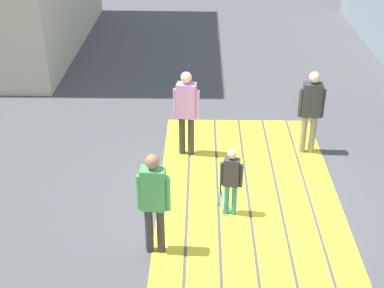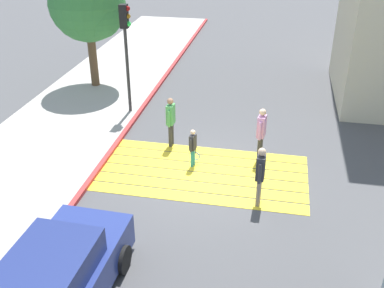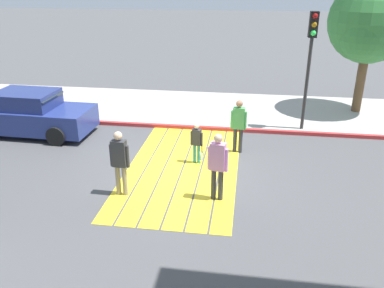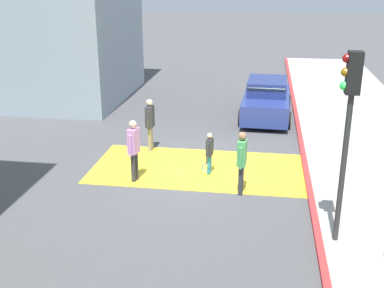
{
  "view_description": "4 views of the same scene",
  "coord_description": "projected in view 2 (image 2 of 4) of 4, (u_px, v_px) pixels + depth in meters",
  "views": [
    {
      "loc": [
        -8.04,
        0.88,
        5.65
      ],
      "look_at": [
        0.23,
        1.02,
        1.03
      ],
      "focal_mm": 50.84,
      "sensor_mm": 36.0,
      "label": 1
    },
    {
      "loc": [
        1.97,
        -11.85,
        7.49
      ],
      "look_at": [
        -0.4,
        0.25,
        0.84
      ],
      "focal_mm": 42.41,
      "sensor_mm": 36.0,
      "label": 2
    },
    {
      "loc": [
        10.43,
        1.8,
        5.3
      ],
      "look_at": [
        -0.02,
        0.27,
        0.78
      ],
      "focal_mm": 36.81,
      "sensor_mm": 36.0,
      "label": 3
    },
    {
      "loc": [
        -1.88,
        13.53,
        5.69
      ],
      "look_at": [
        0.15,
        0.14,
        0.84
      ],
      "focal_mm": 45.26,
      "sensor_mm": 36.0,
      "label": 4
    }
  ],
  "objects": [
    {
      "name": "pedestrian_adult_lead",
      "position": [
        261.0,
        131.0,
        14.35
      ],
      "size": [
        0.29,
        0.52,
        1.81
      ],
      "color": "#333338",
      "rests_on": "ground"
    },
    {
      "name": "sidewalk_west",
      "position": [
        37.0,
        154.0,
        15.04
      ],
      "size": [
        4.8,
        40.0,
        0.12
      ],
      "primitive_type": "cube",
      "color": "#ADA8A0",
      "rests_on": "ground"
    },
    {
      "name": "ground_plane",
      "position": [
        203.0,
        173.0,
        14.12
      ],
      "size": [
        120.0,
        120.0,
        0.0
      ],
      "primitive_type": "plane",
      "color": "#4C4C4F"
    },
    {
      "name": "pedestrian_adult_side",
      "position": [
        171.0,
        119.0,
        15.23
      ],
      "size": [
        0.25,
        0.51,
        1.75
      ],
      "color": "#333338",
      "rests_on": "ground"
    },
    {
      "name": "crosswalk_stripes",
      "position": [
        203.0,
        173.0,
        14.12
      ],
      "size": [
        6.4,
        3.25,
        0.01
      ],
      "color": "yellow",
      "rests_on": "ground"
    },
    {
      "name": "traffic_light_corner",
      "position": [
        126.0,
        38.0,
        16.61
      ],
      "size": [
        0.39,
        0.28,
        4.24
      ],
      "color": "#2D2D2D",
      "rests_on": "ground"
    },
    {
      "name": "curb_painted",
      "position": [
        104.0,
        161.0,
        14.64
      ],
      "size": [
        0.16,
        40.0,
        0.13
      ],
      "primitive_type": "cube",
      "color": "#BC3333",
      "rests_on": "ground"
    },
    {
      "name": "pedestrian_child_with_racket",
      "position": [
        193.0,
        146.0,
        14.17
      ],
      "size": [
        0.31,
        0.4,
        1.28
      ],
      "color": "teal",
      "rests_on": "ground"
    },
    {
      "name": "pedestrian_adult_trailing",
      "position": [
        260.0,
        172.0,
        12.19
      ],
      "size": [
        0.24,
        0.52,
        1.78
      ],
      "color": "gray",
      "rests_on": "ground"
    },
    {
      "name": "street_tree",
      "position": [
        89.0,
        6.0,
        18.8
      ],
      "size": [
        3.2,
        3.2,
        5.32
      ],
      "color": "brown",
      "rests_on": "ground"
    },
    {
      "name": "car_parked_near_curb",
      "position": [
        55.0,
        283.0,
        9.06
      ],
      "size": [
        2.08,
        4.35,
        1.57
      ],
      "color": "navy",
      "rests_on": "ground"
    }
  ]
}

